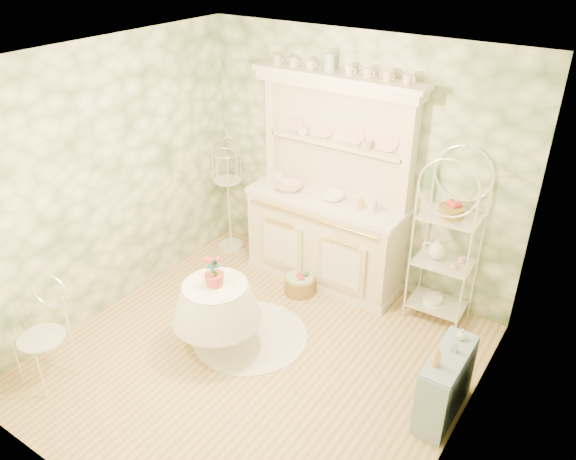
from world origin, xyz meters
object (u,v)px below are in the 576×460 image
Objects in this scene: round_table at (217,313)px; floor_basket at (300,284)px; birdcage_stand at (228,196)px; kitchen_dresser at (327,186)px; cafe_chair at (41,336)px; side_shelf at (445,385)px; bakers_rack at (447,241)px.

floor_basket is at bearing 83.01° from round_table.
birdcage_stand is 1.42m from floor_basket.
cafe_chair is at bearing -113.42° from kitchen_dresser.
cafe_chair is 2.71m from birdcage_stand.
round_table is at bearing -176.22° from side_shelf.
kitchen_dresser reaches higher than birdcage_stand.
kitchen_dresser is 1.39m from birdcage_stand.
side_shelf is at bearing -69.20° from bakers_rack.
side_shelf is (1.84, -1.18, -0.85)m from kitchen_dresser.
bakers_rack is 2.29m from round_table.
bakers_rack is at bearing 105.50° from side_shelf.
kitchen_dresser reaches higher than side_shelf.
bakers_rack is 2.62× the size of side_shelf.
kitchen_dresser is 1.11m from floor_basket.
cafe_chair reaches higher than round_table.
cafe_chair is at bearing -160.03° from side_shelf.
round_table is (-2.06, -0.41, 0.11)m from side_shelf.
cafe_chair is 2.63m from floor_basket.
kitchen_dresser reaches higher than floor_basket.
bakers_rack is 2.65m from birdcage_stand.
floor_basket is at bearing -99.94° from kitchen_dresser.
kitchen_dresser is 2.35m from side_shelf.
kitchen_dresser reaches higher than bakers_rack.
bakers_rack reaches higher than cafe_chair.
kitchen_dresser reaches higher than cafe_chair.
kitchen_dresser is 2.44× the size of cafe_chair.
cafe_chair is at bearing -87.33° from birdcage_stand.
birdcage_stand is at bearing 179.94° from bakers_rack.
round_table is 1.52m from cafe_chair.
bakers_rack reaches higher than side_shelf.
bakers_rack is at bearing 46.56° from round_table.
bakers_rack reaches higher than birdcage_stand.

